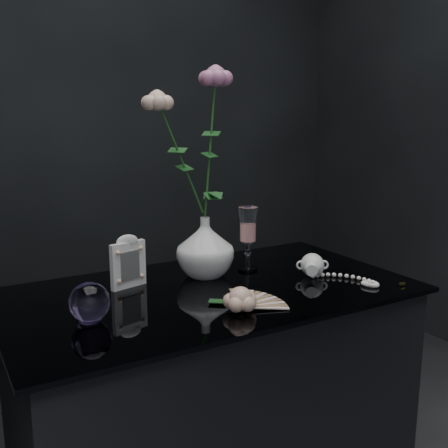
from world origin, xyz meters
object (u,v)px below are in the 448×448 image
picture_frame (128,261)px  loose_rose (240,299)px  paperweight (89,302)px  vase (205,247)px  wine_glass (248,239)px  pearl_jar (312,264)px

picture_frame → loose_rose: size_ratio=0.82×
paperweight → vase: bearing=23.7°
paperweight → loose_rose: bearing=-20.2°
picture_frame → paperweight: bearing=-145.2°
loose_rose → picture_frame: bearing=122.2°
wine_glass → loose_rose: size_ratio=1.07×
pearl_jar → loose_rose: bearing=-129.6°
picture_frame → loose_rose: bearing=-75.8°
wine_glass → loose_rose: bearing=-125.4°
paperweight → wine_glass: bearing=16.7°
wine_glass → pearl_jar: wine_glass is taller
vase → paperweight: 0.41m
picture_frame → pearl_jar: 0.51m
wine_glass → paperweight: bearing=-163.3°
pearl_jar → wine_glass: bearing=162.0°
vase → paperweight: vase is taller
wine_glass → picture_frame: 0.35m
paperweight → loose_rose: (0.32, -0.12, -0.01)m
wine_glass → picture_frame: bearing=175.5°
paperweight → loose_rose: 0.34m
wine_glass → paperweight: (-0.50, -0.15, -0.05)m
vase → pearl_jar: vase is taller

